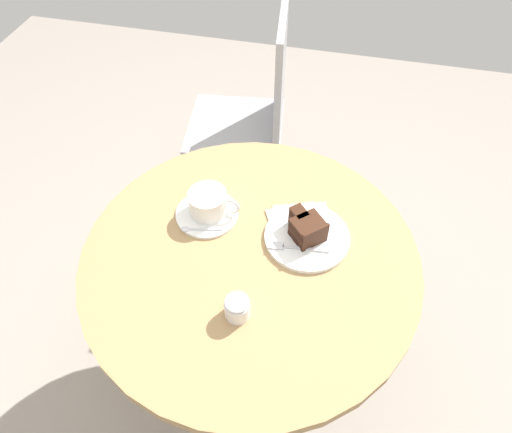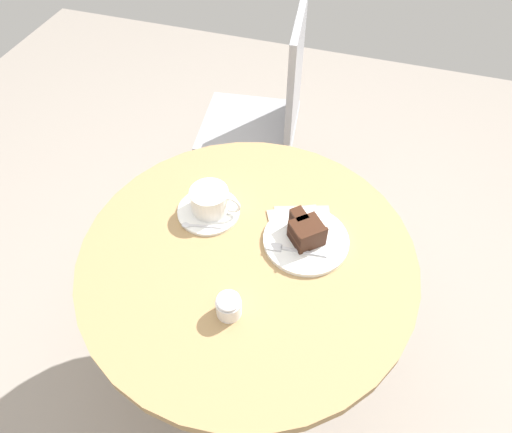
% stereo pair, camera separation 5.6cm
% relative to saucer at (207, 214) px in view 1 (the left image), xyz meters
% --- Properties ---
extents(ground_plane, '(4.40, 4.40, 0.01)m').
position_rel_saucer_xyz_m(ground_plane, '(0.14, -0.10, -0.69)').
color(ground_plane, gray).
rests_on(ground_plane, ground).
extents(cafe_table, '(0.85, 0.85, 0.69)m').
position_rel_saucer_xyz_m(cafe_table, '(0.14, -0.10, -0.11)').
color(cafe_table, '#A37F51').
rests_on(cafe_table, ground).
extents(saucer, '(0.17, 0.17, 0.01)m').
position_rel_saucer_xyz_m(saucer, '(0.00, 0.00, 0.00)').
color(saucer, white).
rests_on(saucer, cafe_table).
extents(coffee_cup, '(0.14, 0.10, 0.07)m').
position_rel_saucer_xyz_m(coffee_cup, '(0.01, 0.01, 0.04)').
color(coffee_cup, white).
rests_on(coffee_cup, saucer).
extents(teaspoon, '(0.10, 0.03, 0.00)m').
position_rel_saucer_xyz_m(teaspoon, '(-0.01, -0.06, 0.01)').
color(teaspoon, silver).
rests_on(teaspoon, saucer).
extents(cake_plate, '(0.22, 0.22, 0.01)m').
position_rel_saucer_xyz_m(cake_plate, '(0.27, -0.02, 0.00)').
color(cake_plate, white).
rests_on(cake_plate, cafe_table).
extents(cake_slice, '(0.11, 0.11, 0.06)m').
position_rel_saucer_xyz_m(cake_slice, '(0.27, -0.02, 0.04)').
color(cake_slice, black).
rests_on(cake_slice, cake_plate).
extents(fork, '(0.15, 0.03, 0.00)m').
position_rel_saucer_xyz_m(fork, '(0.24, -0.07, 0.01)').
color(fork, silver).
rests_on(fork, cake_plate).
extents(napkin, '(0.20, 0.19, 0.00)m').
position_rel_saucer_xyz_m(napkin, '(0.25, 0.02, -0.00)').
color(napkin, tan).
rests_on(napkin, cafe_table).
extents(cafe_chair, '(0.43, 0.43, 0.90)m').
position_rel_saucer_xyz_m(cafe_chair, '(-0.03, 0.70, -0.17)').
color(cafe_chair, '#9E9EA3').
rests_on(cafe_chair, ground).
extents(sugar_pot, '(0.06, 0.06, 0.06)m').
position_rel_saucer_xyz_m(sugar_pot, '(0.15, -0.27, 0.03)').
color(sugar_pot, white).
rests_on(sugar_pot, cafe_table).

